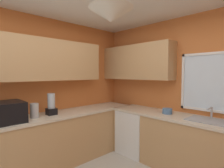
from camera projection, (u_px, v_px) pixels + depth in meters
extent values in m
cube|color=#D17238|center=(189.00, 90.00, 3.10)|extent=(3.80, 0.06, 2.57)
cube|color=#D17238|center=(38.00, 90.00, 3.14)|extent=(0.06, 3.84, 2.57)
cube|color=silver|center=(216.00, 82.00, 2.77)|extent=(0.98, 0.02, 0.86)
cube|color=white|center=(216.00, 53.00, 2.73)|extent=(1.06, 0.04, 0.04)
cube|color=white|center=(214.00, 111.00, 2.79)|extent=(1.06, 0.04, 0.04)
cube|color=white|center=(183.00, 81.00, 3.13)|extent=(0.04, 0.04, 0.94)
cube|color=tan|center=(29.00, 59.00, 2.83)|extent=(0.32, 2.60, 0.70)
cube|color=tan|center=(136.00, 62.00, 3.68)|extent=(1.62, 0.32, 0.70)
cone|color=silver|center=(111.00, 15.00, 1.74)|extent=(0.44, 0.44, 0.14)
cube|color=tan|center=(48.00, 143.00, 2.95)|extent=(0.62, 3.42, 0.84)
cube|color=beige|center=(47.00, 117.00, 2.92)|extent=(0.65, 3.45, 0.04)
cube|color=tan|center=(192.00, 147.00, 2.77)|extent=(2.86, 0.62, 0.84)
cube|color=beige|center=(193.00, 119.00, 2.74)|extent=(2.89, 0.65, 0.04)
cube|color=white|center=(136.00, 132.00, 3.52)|extent=(0.60, 0.60, 0.84)
cube|color=black|center=(9.00, 112.00, 2.53)|extent=(0.48, 0.36, 0.29)
cylinder|color=#B7B7BC|center=(34.00, 111.00, 2.75)|extent=(0.13, 0.13, 0.23)
cube|color=#9EA0A5|center=(208.00, 121.00, 2.59)|extent=(0.54, 0.40, 0.02)
cylinder|color=#B7B7BC|center=(212.00, 113.00, 2.69)|extent=(0.03, 0.03, 0.18)
cylinder|color=#B7B7BC|center=(210.00, 108.00, 2.62)|extent=(0.02, 0.20, 0.02)
cylinder|color=#4C7099|center=(167.00, 111.00, 3.05)|extent=(0.16, 0.16, 0.09)
cube|color=black|center=(52.00, 111.00, 2.97)|extent=(0.15, 0.15, 0.11)
cylinder|color=#B2BCC6|center=(51.00, 101.00, 2.96)|extent=(0.12, 0.12, 0.25)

